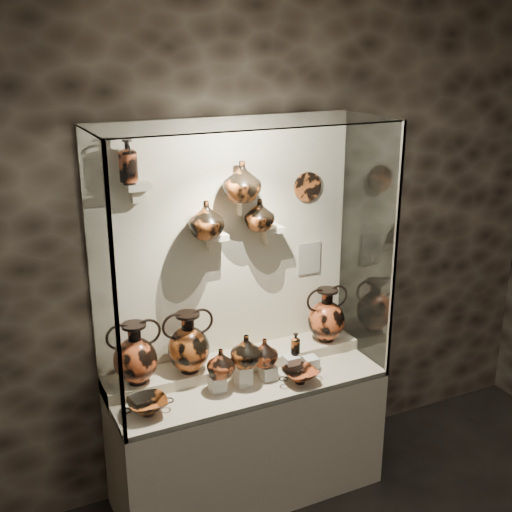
{
  "coord_description": "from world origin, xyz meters",
  "views": [
    {
      "loc": [
        -1.47,
        -1.02,
        2.81
      ],
      "look_at": [
        0.07,
        2.19,
        1.62
      ],
      "focal_mm": 45.0,
      "sensor_mm": 36.0,
      "label": 1
    }
  ],
  "objects_px": {
    "amphora_mid": "(188,342)",
    "ovoid_vase_a": "(206,220)",
    "jug_c": "(264,352)",
    "amphora_right": "(326,315)",
    "kylix_right": "(300,375)",
    "jug_a": "(221,363)",
    "amphora_left": "(135,353)",
    "lekythos_tall": "(128,159)",
    "ovoid_vase_b": "(242,181)",
    "kylix_left": "(147,405)",
    "ovoid_vase_c": "(259,215)",
    "lekythos_small": "(295,343)",
    "jug_b": "(246,351)"
  },
  "relations": [
    {
      "from": "lekythos_tall",
      "to": "ovoid_vase_b",
      "type": "xyz_separation_m",
      "value": [
        0.65,
        -0.06,
        -0.17
      ]
    },
    {
      "from": "amphora_left",
      "to": "kylix_left",
      "type": "bearing_deg",
      "value": -105.58
    },
    {
      "from": "amphora_left",
      "to": "ovoid_vase_b",
      "type": "relative_size",
      "value": 1.6
    },
    {
      "from": "jug_a",
      "to": "ovoid_vase_b",
      "type": "height_order",
      "value": "ovoid_vase_b"
    },
    {
      "from": "jug_c",
      "to": "ovoid_vase_a",
      "type": "xyz_separation_m",
      "value": [
        -0.27,
        0.22,
        0.82
      ]
    },
    {
      "from": "jug_a",
      "to": "ovoid_vase_a",
      "type": "height_order",
      "value": "ovoid_vase_a"
    },
    {
      "from": "amphora_left",
      "to": "jug_a",
      "type": "height_order",
      "value": "amphora_left"
    },
    {
      "from": "amphora_right",
      "to": "ovoid_vase_a",
      "type": "distance_m",
      "value": 1.11
    },
    {
      "from": "jug_b",
      "to": "kylix_right",
      "type": "relative_size",
      "value": 0.75
    },
    {
      "from": "kylix_left",
      "to": "ovoid_vase_c",
      "type": "bearing_deg",
      "value": 34.02
    },
    {
      "from": "ovoid_vase_a",
      "to": "ovoid_vase_c",
      "type": "bearing_deg",
      "value": -8.73
    },
    {
      "from": "amphora_right",
      "to": "lekythos_tall",
      "type": "height_order",
      "value": "lekythos_tall"
    },
    {
      "from": "amphora_left",
      "to": "amphora_mid",
      "type": "bearing_deg",
      "value": -12.75
    },
    {
      "from": "jug_c",
      "to": "ovoid_vase_b",
      "type": "xyz_separation_m",
      "value": [
        -0.05,
        0.21,
        1.03
      ]
    },
    {
      "from": "lekythos_small",
      "to": "ovoid_vase_c",
      "type": "relative_size",
      "value": 0.83
    },
    {
      "from": "kylix_left",
      "to": "ovoid_vase_b",
      "type": "height_order",
      "value": "ovoid_vase_b"
    },
    {
      "from": "jug_b",
      "to": "ovoid_vase_b",
      "type": "distance_m",
      "value": 1.01
    },
    {
      "from": "amphora_right",
      "to": "kylix_left",
      "type": "xyz_separation_m",
      "value": [
        -1.32,
        -0.26,
        -0.2
      ]
    },
    {
      "from": "jug_b",
      "to": "ovoid_vase_a",
      "type": "xyz_separation_m",
      "value": [
        -0.14,
        0.24,
        0.77
      ]
    },
    {
      "from": "amphora_mid",
      "to": "amphora_right",
      "type": "bearing_deg",
      "value": -7.46
    },
    {
      "from": "jug_c",
      "to": "ovoid_vase_a",
      "type": "distance_m",
      "value": 0.89
    },
    {
      "from": "jug_a",
      "to": "ovoid_vase_c",
      "type": "distance_m",
      "value": 0.92
    },
    {
      "from": "kylix_left",
      "to": "kylix_right",
      "type": "bearing_deg",
      "value": 10.05
    },
    {
      "from": "lekythos_tall",
      "to": "ovoid_vase_c",
      "type": "relative_size",
      "value": 1.44
    },
    {
      "from": "amphora_mid",
      "to": "ovoid_vase_a",
      "type": "distance_m",
      "value": 0.75
    },
    {
      "from": "jug_b",
      "to": "lekythos_small",
      "type": "relative_size",
      "value": 1.24
    },
    {
      "from": "ovoid_vase_c",
      "to": "amphora_mid",
      "type": "bearing_deg",
      "value": -160.8
    },
    {
      "from": "ovoid_vase_c",
      "to": "jug_c",
      "type": "bearing_deg",
      "value": -96.29
    },
    {
      "from": "amphora_right",
      "to": "lekythos_small",
      "type": "bearing_deg",
      "value": -161.62
    },
    {
      "from": "amphora_mid",
      "to": "jug_c",
      "type": "bearing_deg",
      "value": -29.58
    },
    {
      "from": "jug_a",
      "to": "kylix_right",
      "type": "distance_m",
      "value": 0.51
    },
    {
      "from": "kylix_right",
      "to": "amphora_left",
      "type": "bearing_deg",
      "value": 158.64
    },
    {
      "from": "jug_b",
      "to": "lekythos_tall",
      "type": "height_order",
      "value": "lekythos_tall"
    },
    {
      "from": "amphora_mid",
      "to": "kylix_right",
      "type": "relative_size",
      "value": 1.43
    },
    {
      "from": "amphora_left",
      "to": "lekythos_tall",
      "type": "distance_m",
      "value": 1.12
    },
    {
      "from": "jug_b",
      "to": "kylix_right",
      "type": "xyz_separation_m",
      "value": [
        0.31,
        -0.12,
        -0.18
      ]
    },
    {
      "from": "amphora_left",
      "to": "kylix_right",
      "type": "bearing_deg",
      "value": -31.07
    },
    {
      "from": "lekythos_tall",
      "to": "kylix_left",
      "type": "bearing_deg",
      "value": -84.96
    },
    {
      "from": "lekythos_tall",
      "to": "ovoid_vase_c",
      "type": "distance_m",
      "value": 0.87
    },
    {
      "from": "amphora_right",
      "to": "lekythos_tall",
      "type": "bearing_deg",
      "value": 165.82
    },
    {
      "from": "amphora_right",
      "to": "kylix_left",
      "type": "distance_m",
      "value": 1.36
    },
    {
      "from": "lekythos_small",
      "to": "jug_b",
      "type": "bearing_deg",
      "value": 171.74
    },
    {
      "from": "amphora_mid",
      "to": "lekythos_small",
      "type": "height_order",
      "value": "amphora_mid"
    },
    {
      "from": "ovoid_vase_c",
      "to": "amphora_right",
      "type": "bearing_deg",
      "value": 5.55
    },
    {
      "from": "lekythos_small",
      "to": "kylix_left",
      "type": "xyz_separation_m",
      "value": [
        -0.98,
        -0.08,
        -0.14
      ]
    },
    {
      "from": "amphora_left",
      "to": "jug_c",
      "type": "height_order",
      "value": "amphora_left"
    },
    {
      "from": "amphora_right",
      "to": "kylix_right",
      "type": "distance_m",
      "value": 0.53
    },
    {
      "from": "jug_b",
      "to": "amphora_right",
      "type": "bearing_deg",
      "value": 38.78
    },
    {
      "from": "jug_a",
      "to": "lekythos_small",
      "type": "bearing_deg",
      "value": -17.87
    },
    {
      "from": "kylix_left",
      "to": "ovoid_vase_c",
      "type": "height_order",
      "value": "ovoid_vase_c"
    }
  ]
}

